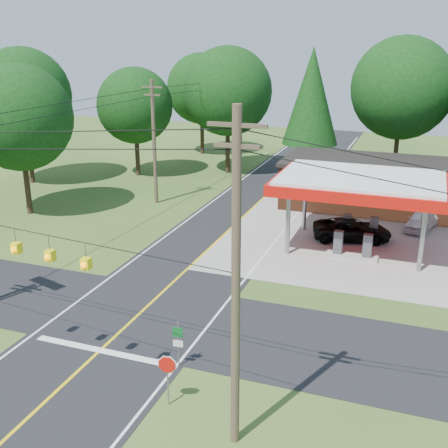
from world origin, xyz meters
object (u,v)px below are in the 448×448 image
(suv_car, at_px, (352,230))
(sedan_car, at_px, (422,220))
(gas_canopy, at_px, (361,185))
(octagonal_stop_sign, at_px, (167,369))

(suv_car, distance_m, sedan_car, 5.93)
(gas_canopy, xyz_separation_m, octagonal_stop_sign, (-4.50, -19.01, -2.69))
(gas_canopy, distance_m, suv_car, 3.88)
(sedan_car, xyz_separation_m, octagonal_stop_sign, (-8.41, -24.48, 0.89))
(gas_canopy, relative_size, sedan_car, 2.65)
(sedan_car, bearing_deg, suv_car, -122.20)
(gas_canopy, relative_size, octagonal_stop_sign, 4.97)
(gas_canopy, bearing_deg, sedan_car, 54.42)
(suv_car, relative_size, octagonal_stop_sign, 2.45)
(gas_canopy, height_order, octagonal_stop_sign, gas_canopy)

